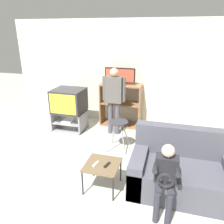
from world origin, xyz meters
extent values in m
cube|color=silver|center=(0.00, 3.88, 1.30)|extent=(6.40, 0.06, 2.60)
cube|color=#939399|center=(-1.36, 3.00, 0.01)|extent=(0.77, 0.56, 0.02)
cube|color=#939399|center=(-1.36, 3.00, 0.21)|extent=(0.73, 0.56, 0.02)
cube|color=#939399|center=(-1.36, 3.00, 0.46)|extent=(0.77, 0.56, 0.02)
cube|color=#939399|center=(-1.73, 3.00, 0.24)|extent=(0.03, 0.56, 0.47)
cube|color=#939399|center=(-0.99, 3.00, 0.24)|extent=(0.03, 0.56, 0.47)
cube|color=white|center=(-1.36, 2.93, 0.25)|extent=(0.24, 0.28, 0.05)
cube|color=#2D2D33|center=(-1.35, 3.02, 0.74)|extent=(0.73, 0.65, 0.55)
cube|color=yellow|center=(-1.35, 2.69, 0.74)|extent=(0.65, 0.01, 0.47)
cube|color=#8E6642|center=(-0.70, 3.59, 0.54)|extent=(0.03, 0.44, 1.08)
cube|color=#8E6642|center=(0.30, 3.59, 0.54)|extent=(0.03, 0.44, 1.08)
cube|color=#8E6642|center=(-0.20, 3.59, 0.02)|extent=(0.96, 0.44, 0.03)
cube|color=#8E6642|center=(-0.20, 3.59, 0.59)|extent=(0.96, 0.44, 0.03)
cube|color=#8E6642|center=(-0.20, 3.59, 1.06)|extent=(0.96, 0.44, 0.03)
cube|color=#9E7A4C|center=(-0.38, 3.52, 0.72)|extent=(0.18, 0.04, 0.22)
cube|color=black|center=(-0.23, 3.58, 1.10)|extent=(0.26, 0.20, 0.04)
cube|color=black|center=(-0.23, 3.58, 1.30)|extent=(0.74, 0.04, 0.36)
cube|color=#D8593F|center=(-0.23, 3.56, 1.30)|extent=(0.69, 0.01, 0.31)
cylinder|color=#99999E|center=(-0.08, 2.24, 0.30)|extent=(0.17, 0.18, 0.61)
cylinder|color=#99999E|center=(0.17, 2.24, 0.30)|extent=(0.17, 0.18, 0.61)
cylinder|color=#99999E|center=(-0.08, 2.49, 0.30)|extent=(0.17, 0.18, 0.61)
cylinder|color=#99999E|center=(0.17, 2.49, 0.30)|extent=(0.17, 0.18, 0.61)
cylinder|color=#333338|center=(0.04, 2.36, 0.61)|extent=(0.38, 0.38, 0.02)
cube|color=brown|center=(0.10, 1.13, 0.42)|extent=(0.52, 0.52, 0.02)
cylinder|color=black|center=(-0.14, 0.89, 0.20)|extent=(0.02, 0.02, 0.41)
cylinder|color=black|center=(0.33, 0.89, 0.20)|extent=(0.02, 0.02, 0.41)
cylinder|color=black|center=(-0.14, 1.36, 0.20)|extent=(0.02, 0.02, 0.41)
cylinder|color=black|center=(0.33, 1.36, 0.20)|extent=(0.02, 0.02, 0.41)
cube|color=black|center=(0.18, 1.12, 0.44)|extent=(0.07, 0.15, 0.02)
cube|color=silver|center=(0.01, 1.09, 0.44)|extent=(0.06, 0.15, 0.02)
cube|color=#4C4C56|center=(1.28, 1.38, 0.22)|extent=(1.54, 0.90, 0.45)
cube|color=#4C4C56|center=(1.28, 1.72, 0.69)|extent=(1.54, 0.20, 0.48)
cube|color=#4C4C56|center=(0.62, 1.38, 0.28)|extent=(0.22, 0.90, 0.57)
cylinder|color=#4C4C56|center=(-0.32, 3.04, 0.39)|extent=(0.11, 0.11, 0.78)
cylinder|color=#4C4C56|center=(-0.15, 3.04, 0.39)|extent=(0.11, 0.11, 0.78)
cube|color=#5B5651|center=(-0.24, 3.04, 1.08)|extent=(0.38, 0.20, 0.59)
cylinder|color=#5B5651|center=(-0.46, 3.04, 1.09)|extent=(0.08, 0.08, 0.56)
cylinder|color=#5B5651|center=(-0.01, 3.04, 1.09)|extent=(0.08, 0.08, 0.56)
sphere|color=#DBAD89|center=(-0.24, 3.04, 1.47)|extent=(0.19, 0.19, 0.19)
cylinder|color=#2D2D38|center=(0.96, 0.69, 0.22)|extent=(0.08, 0.08, 0.45)
cylinder|color=#2D2D38|center=(1.11, 0.69, 0.22)|extent=(0.08, 0.08, 0.45)
cylinder|color=#2D2D38|center=(0.96, 0.84, 0.49)|extent=(0.09, 0.30, 0.09)
cylinder|color=#2D2D38|center=(1.11, 0.84, 0.49)|extent=(0.09, 0.30, 0.09)
cube|color=#232328|center=(1.03, 0.99, 0.62)|extent=(0.30, 0.17, 0.36)
cylinder|color=#232328|center=(0.90, 0.86, 0.69)|extent=(0.06, 0.31, 0.14)
cylinder|color=#232328|center=(1.17, 0.86, 0.69)|extent=(0.06, 0.31, 0.14)
sphere|color=beige|center=(1.03, 0.99, 0.89)|extent=(0.17, 0.17, 0.17)
torus|color=black|center=(1.03, 0.70, 0.64)|extent=(0.21, 0.04, 0.21)
camera|label=1|loc=(0.99, -1.54, 2.33)|focal=35.00mm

